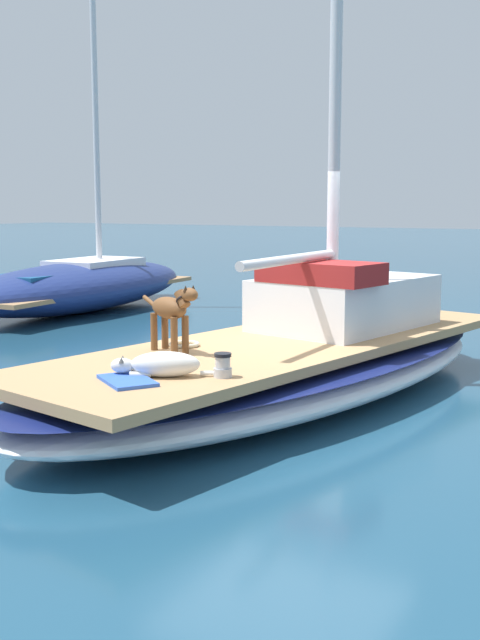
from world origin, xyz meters
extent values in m
plane|color=navy|center=(0.00, 0.00, 0.00)|extent=(120.00, 120.00, 0.00)
ellipsoid|color=white|center=(0.00, 0.00, 0.28)|extent=(3.84, 7.55, 0.56)
ellipsoid|color=navy|center=(0.00, 0.00, 0.46)|extent=(3.86, 7.58, 0.08)
cube|color=tan|center=(0.00, 0.00, 0.61)|extent=(3.29, 6.89, 0.10)
cylinder|color=silver|center=(0.17, 0.88, 4.35)|extent=(0.14, 0.14, 7.39)
cylinder|color=silver|center=(0.17, -0.22, 1.56)|extent=(0.10, 2.20, 0.10)
cube|color=silver|center=(0.23, 1.18, 0.96)|extent=(1.80, 2.43, 0.60)
cube|color=maroon|center=(0.23, 0.41, 1.38)|extent=(1.44, 0.94, 0.24)
ellipsoid|color=brown|center=(-0.70, -1.20, 1.11)|extent=(0.56, 0.40, 0.22)
cylinder|color=brown|center=(-0.51, -1.20, 0.85)|extent=(0.07, 0.07, 0.38)
cylinder|color=brown|center=(-0.56, -1.32, 0.85)|extent=(0.07, 0.07, 0.38)
cylinder|color=brown|center=(-0.85, -1.07, 0.85)|extent=(0.07, 0.07, 0.38)
cylinder|color=brown|center=(-0.90, -1.19, 0.85)|extent=(0.07, 0.07, 0.38)
cylinder|color=brown|center=(-0.48, -1.28, 1.22)|extent=(0.21, 0.17, 0.19)
ellipsoid|color=brown|center=(-0.37, -1.33, 1.27)|extent=(0.25, 0.20, 0.13)
cone|color=black|center=(-0.36, -1.28, 1.33)|extent=(0.05, 0.05, 0.06)
cone|color=black|center=(-0.39, -1.37, 1.33)|extent=(0.05, 0.05, 0.06)
torus|color=black|center=(-0.48, -1.28, 1.22)|extent=(0.16, 0.17, 0.10)
cylinder|color=brown|center=(-1.04, -1.06, 1.14)|extent=(0.22, 0.12, 0.12)
ellipsoid|color=silver|center=(-0.09, -2.15, 0.77)|extent=(0.65, 0.53, 0.22)
ellipsoid|color=silver|center=(-0.41, -2.34, 0.76)|extent=(0.24, 0.21, 0.13)
cone|color=#504E4A|center=(-0.38, -2.38, 0.82)|extent=(0.05, 0.05, 0.05)
cone|color=#504E4A|center=(-0.43, -2.30, 0.82)|extent=(0.05, 0.05, 0.05)
cylinder|color=silver|center=(-0.24, -2.31, 0.69)|extent=(0.18, 0.14, 0.06)
cylinder|color=silver|center=(-0.30, -2.21, 0.69)|extent=(0.18, 0.14, 0.06)
cylinder|color=silver|center=(0.25, -1.96, 0.69)|extent=(0.18, 0.12, 0.04)
cylinder|color=#B7B7BC|center=(0.35, -1.93, 0.70)|extent=(0.16, 0.16, 0.08)
cylinder|color=#B7B7BC|center=(0.35, -1.93, 0.79)|extent=(0.13, 0.13, 0.10)
cylinder|color=black|center=(0.35, -1.93, 0.86)|extent=(0.15, 0.15, 0.03)
torus|color=beige|center=(-0.74, -0.87, 0.68)|extent=(0.32, 0.32, 0.04)
cube|color=blue|center=(-0.24, -2.48, 0.68)|extent=(0.67, 0.61, 0.03)
ellipsoid|color=navy|center=(-6.74, 4.42, 0.49)|extent=(2.52, 6.43, 0.98)
cube|color=#A37A51|center=(-6.74, 4.42, 0.45)|extent=(2.04, 5.78, 0.08)
cube|color=silver|center=(-6.76, 4.90, 0.75)|extent=(1.32, 1.95, 0.52)
cube|color=navy|center=(-6.69, 3.31, 0.67)|extent=(1.20, 1.95, 0.36)
cylinder|color=silver|center=(-6.76, 5.05, 4.43)|extent=(0.12, 0.12, 7.97)
camera|label=1|loc=(3.70, -7.55, 2.14)|focal=43.75mm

